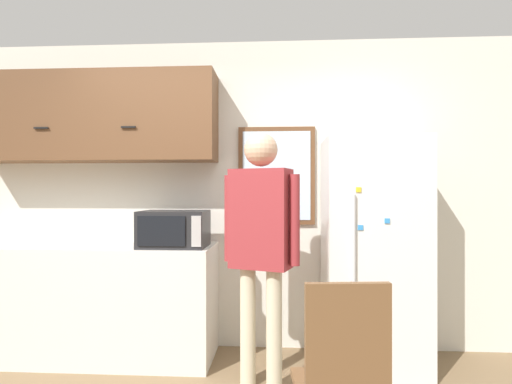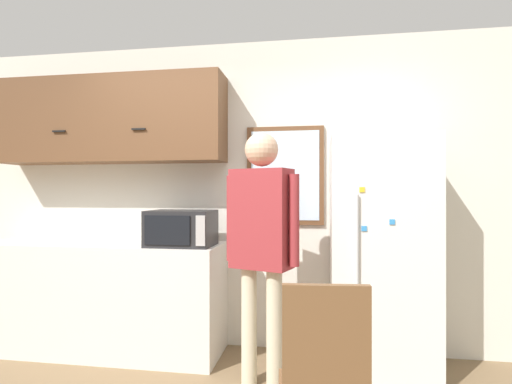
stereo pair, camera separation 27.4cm
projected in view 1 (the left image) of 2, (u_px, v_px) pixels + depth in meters
name	position (u px, v px, depth m)	size (l,w,h in m)	color
back_wall	(231.00, 194.00, 3.57)	(6.00, 0.06, 2.70)	silver
counter	(88.00, 301.00, 3.30)	(2.09, 0.60, 0.93)	silver
upper_cabinets	(95.00, 118.00, 3.43)	(2.09, 0.37, 0.75)	brown
microwave	(174.00, 229.00, 3.18)	(0.52, 0.39, 0.29)	#232326
person	(261.00, 231.00, 2.79)	(0.54, 0.34, 1.78)	beige
refrigerator	(373.00, 252.00, 3.14)	(0.75, 0.66, 1.79)	white
chair	(342.00, 376.00, 1.85)	(0.45, 0.45, 0.97)	brown
window	(276.00, 176.00, 3.50)	(0.67, 0.05, 0.85)	brown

